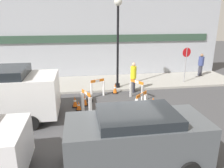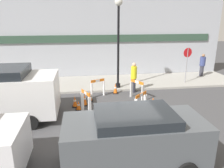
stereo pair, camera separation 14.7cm
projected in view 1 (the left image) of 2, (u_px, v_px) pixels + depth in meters
ground_plane at (121, 129)px, 8.64m from camera, size 60.00×60.00×0.00m
sidewalk_slab at (103, 83)px, 14.52m from camera, size 18.00×3.49×0.12m
storefront_facade at (100, 39)px, 15.45m from camera, size 18.00×0.22×5.50m
streetlamp_post at (118, 32)px, 12.42m from camera, size 0.44×0.44×5.14m
stop_sign at (186, 59)px, 14.02m from camera, size 0.59×0.12×2.27m
barricade_0 at (137, 89)px, 11.67m from camera, size 0.58×0.87×1.03m
barricade_1 at (98, 87)px, 12.00m from camera, size 0.81×0.45×1.00m
barricade_2 at (86, 103)px, 9.68m from camera, size 0.45×0.81×1.13m
barricade_3 at (141, 103)px, 9.70m from camera, size 0.72×0.70×1.06m
traffic_cone_0 at (153, 102)px, 10.68m from camera, size 0.30×0.30×0.52m
traffic_cone_1 at (85, 100)px, 10.86m from camera, size 0.30×0.30×0.63m
traffic_cone_2 at (115, 89)px, 12.60m from camera, size 0.30×0.30×0.61m
traffic_cone_3 at (75, 102)px, 10.69m from camera, size 0.30×0.30×0.57m
traffic_cone_4 at (90, 96)px, 11.45m from camera, size 0.30×0.30×0.53m
traffic_cone_5 at (79, 106)px, 10.32m from camera, size 0.30×0.30×0.47m
person_worker at (133, 76)px, 12.60m from camera, size 0.48×0.48×1.77m
person_pedestrian at (201, 64)px, 15.81m from camera, size 0.45×0.45×1.61m
parked_car_1 at (137, 136)px, 6.27m from camera, size 4.04×1.94×1.73m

